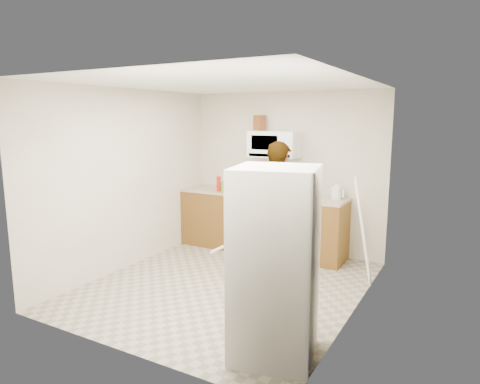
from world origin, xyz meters
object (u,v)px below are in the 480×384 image
Objects in this scene: gas_range at (270,223)px; microwave at (274,144)px; person at (279,204)px; saucepan at (266,187)px; fridge at (275,264)px; kettle at (336,193)px.

microwave reaches higher than gas_range.
person is 7.42× the size of saucepan.
gas_range is at bearing -44.55° from saucepan.
microwave is at bearing 102.18° from fridge.
saucepan is (-1.42, 2.78, 0.17)m from fridge.
gas_range is 0.66× the size of fridge.
fridge is 2.79m from kettle.
kettle is at bearing -0.63° from microwave.
saucepan is (-0.13, -0.00, -0.68)m from microwave.
fridge is (0.94, -2.21, -0.04)m from person.
microwave reaches higher than saucepan.
person is at bearing -51.50° from gas_range.
person reaches higher than saucepan.
gas_range reaches higher than kettle.
person reaches higher than fridge.
gas_range is 1.22m from microwave.
kettle is at bearing -0.35° from saucepan.
gas_range is at bearing -90.00° from microwave.
microwave is 3.16× the size of saucepan.
person is at bearing 100.29° from fridge.
kettle is (-0.29, 2.77, 0.18)m from fridge.
microwave is at bearing 90.00° from gas_range.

